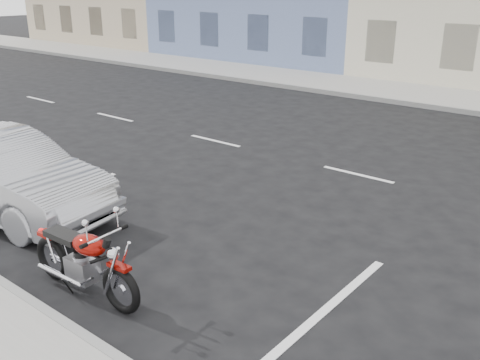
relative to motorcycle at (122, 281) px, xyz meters
name	(u,v)px	position (x,y,z in m)	size (l,w,h in m)	color
ground	(454,197)	(1.88, 6.31, -0.45)	(120.00, 120.00, 0.00)	black
sidewalk_far	(396,91)	(-3.12, 15.01, -0.38)	(80.00, 3.40, 0.15)	gray
curb_far	(375,99)	(-3.12, 13.31, -0.37)	(80.00, 0.12, 0.16)	gray
motorcycle	(122,281)	(0.00, 0.00, 0.00)	(1.97, 0.65, 0.99)	black
sedan_silver	(2,175)	(-3.93, 0.66, 0.25)	(1.49, 4.26, 1.40)	#A6A8AE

